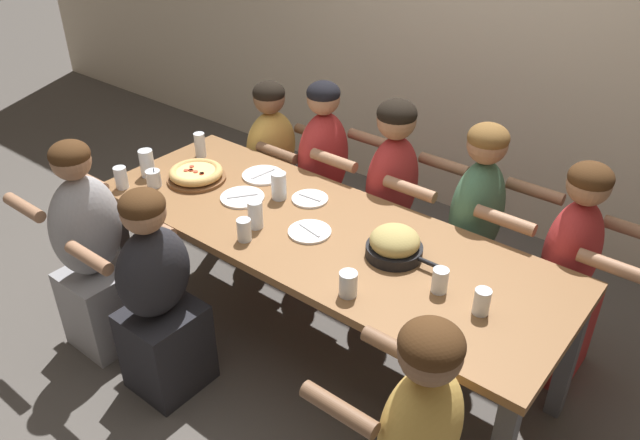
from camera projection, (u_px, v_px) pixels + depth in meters
name	position (u px, v px, depth m)	size (l,w,h in m)	color
ground_plane	(320.00, 348.00, 3.29)	(18.00, 18.00, 0.00)	#514C47
dining_table	(320.00, 243.00, 2.94)	(2.36, 0.83, 0.75)	brown
pizza_board_main	(196.00, 174.00, 3.29)	(0.31, 0.31, 0.07)	brown
skillet_bowl	(395.00, 244.00, 2.68)	(0.36, 0.25, 0.14)	black
empty_plate_a	(242.00, 197.00, 3.13)	(0.22, 0.22, 0.02)	white
empty_plate_b	(263.00, 175.00, 3.34)	(0.22, 0.22, 0.02)	white
empty_plate_c	(310.00, 199.00, 3.12)	(0.18, 0.18, 0.02)	white
empty_plate_d	(310.00, 232.00, 2.87)	(0.20, 0.20, 0.02)	white
cocktail_glass_blue	(154.00, 179.00, 3.23)	(0.08, 0.08, 0.11)	silver
drinking_glass_a	(279.00, 187.00, 3.11)	(0.08, 0.08, 0.14)	silver
drinking_glass_b	(200.00, 145.00, 3.51)	(0.06, 0.06, 0.14)	silver
drinking_glass_c	(255.00, 214.00, 2.88)	(0.07, 0.07, 0.14)	silver
drinking_glass_d	(244.00, 231.00, 2.80)	(0.07, 0.07, 0.11)	silver
drinking_glass_e	(348.00, 285.00, 2.46)	(0.07, 0.07, 0.11)	silver
drinking_glass_f	(440.00, 282.00, 2.48)	(0.07, 0.07, 0.10)	silver
drinking_glass_g	(121.00, 179.00, 3.21)	(0.07, 0.07, 0.12)	silver
drinking_glass_h	(147.00, 163.00, 3.31)	(0.08, 0.08, 0.15)	silver
drinking_glass_i	(482.00, 302.00, 2.37)	(0.06, 0.06, 0.11)	silver
diner_near_midleft	(158.00, 303.00, 2.84)	(0.51, 0.40, 1.08)	#232328
diner_far_midleft	(324.00, 186.00, 3.69)	(0.51, 0.40, 1.18)	#B22D2D
diner_far_right	(565.00, 282.00, 2.93)	(0.51, 0.40, 1.14)	#B22D2D
diner_far_center	(391.00, 210.00, 3.43)	(0.51, 0.40, 1.18)	#B22D2D
diner_far_midright	(473.00, 242.00, 3.17)	(0.51, 0.40, 1.19)	#477556
diner_far_left	(273.00, 172.00, 3.92)	(0.51, 0.40, 1.08)	gold
diner_near_left	(93.00, 258.00, 3.09)	(0.51, 0.40, 1.16)	#99999E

